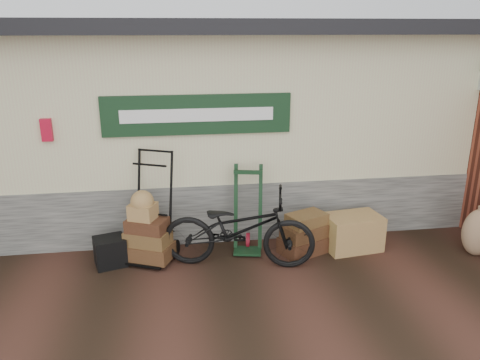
% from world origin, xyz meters
% --- Properties ---
extents(ground, '(80.00, 80.00, 0.00)m').
position_xyz_m(ground, '(0.00, 0.00, 0.00)').
color(ground, black).
rests_on(ground, ground).
extents(station_building, '(14.40, 4.10, 3.20)m').
position_xyz_m(station_building, '(-0.01, 2.74, 1.61)').
color(station_building, '#4C4C47').
rests_on(station_building, ground).
extents(porter_trolley, '(0.94, 0.85, 1.55)m').
position_xyz_m(porter_trolley, '(-0.97, 0.64, 0.77)').
color(porter_trolley, black).
rests_on(porter_trolley, ground).
extents(green_barrow, '(0.52, 0.47, 1.26)m').
position_xyz_m(green_barrow, '(0.36, 0.67, 0.63)').
color(green_barrow, black).
rests_on(green_barrow, ground).
extents(suitcase_stack, '(0.79, 0.66, 0.60)m').
position_xyz_m(suitcase_stack, '(1.15, 0.48, 0.30)').
color(suitcase_stack, '#3D2313').
rests_on(suitcase_stack, ground).
extents(wicker_hamper, '(0.85, 0.61, 0.51)m').
position_xyz_m(wicker_hamper, '(1.88, 0.50, 0.26)').
color(wicker_hamper, brown).
rests_on(wicker_hamper, ground).
extents(black_trunk, '(0.48, 0.44, 0.40)m').
position_xyz_m(black_trunk, '(-1.56, 0.49, 0.20)').
color(black_trunk, black).
rests_on(black_trunk, ground).
extents(bicycle, '(1.13, 2.15, 1.19)m').
position_xyz_m(bicycle, '(0.17, 0.23, 0.59)').
color(bicycle, black).
rests_on(bicycle, ground).
extents(burlap_sack_left, '(0.52, 0.48, 0.69)m').
position_xyz_m(burlap_sack_left, '(3.54, 0.04, 0.35)').
color(burlap_sack_left, '#8E684C').
rests_on(burlap_sack_left, ground).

